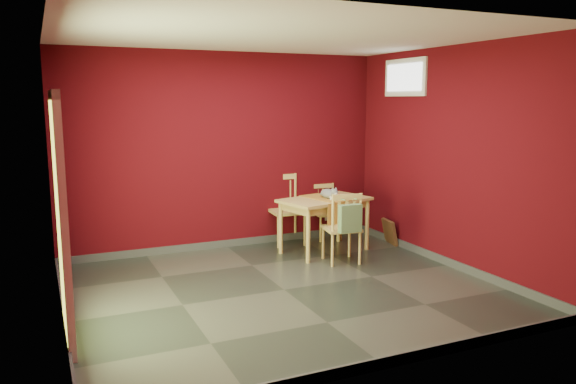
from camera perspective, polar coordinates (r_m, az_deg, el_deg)
name	(u,v)px	position (r m, az deg, el deg)	size (l,w,h in m)	color
ground	(284,290)	(6.22, -0.40, -9.90)	(4.50, 4.50, 0.00)	#2D342D
room_shell	(284,285)	(6.21, -0.40, -9.46)	(4.50, 4.50, 4.50)	#49070E
doorway	(60,212)	(5.06, -22.18, -1.90)	(0.06, 1.01, 2.13)	#B7D838
window	(405,77)	(7.87, 11.78, 11.33)	(0.05, 0.90, 0.50)	white
outlet_plate	(327,217)	(8.55, 4.02, -2.50)	(0.08, 0.01, 0.12)	silver
dining_table	(325,205)	(7.60, 3.75, -1.33)	(1.31, 0.95, 0.74)	#D5B563
table_runner	(329,204)	(7.49, 4.17, -1.20)	(0.49, 0.77, 0.36)	#BB8430
chair_far_left	(286,208)	(8.08, -0.21, -1.68)	(0.50, 0.50, 0.99)	#D5B563
chair_far_right	(326,211)	(8.39, 3.86, -1.93)	(0.41, 0.41, 0.81)	#D5B563
chair_near	(343,227)	(7.14, 5.57, -3.54)	(0.49, 0.49, 0.91)	#D5B563
tote_bag	(350,218)	(6.91, 6.32, -2.67)	(0.29, 0.18, 0.41)	#668D5C
cat	(329,192)	(7.55, 4.15, 0.01)	(0.19, 0.36, 0.18)	slate
picture_frame	(390,232)	(8.22, 10.28, -4.00)	(0.17, 0.37, 0.35)	brown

